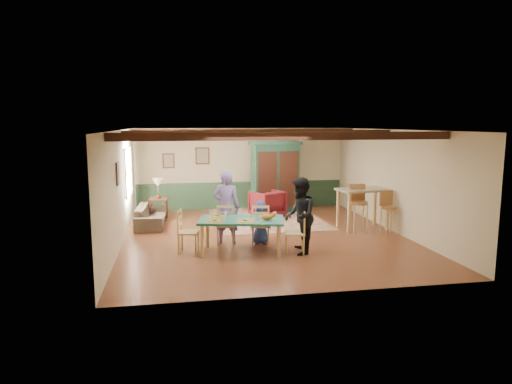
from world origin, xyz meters
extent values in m
plane|color=#5C2B19|center=(0.00, 0.00, 0.00)|extent=(8.00, 8.00, 0.00)
cube|color=beige|center=(0.00, 4.00, 1.35)|extent=(7.00, 0.02, 2.70)
cube|color=beige|center=(-3.50, 0.00, 1.35)|extent=(0.02, 8.00, 2.70)
cube|color=beige|center=(3.50, 0.00, 1.35)|extent=(0.02, 8.00, 2.70)
cube|color=beige|center=(0.00, 0.00, 2.70)|extent=(7.00, 8.00, 0.02)
cube|color=#213D27|center=(0.00, 3.98, 0.45)|extent=(6.95, 0.03, 0.90)
cube|color=black|center=(0.00, -2.30, 2.61)|extent=(6.95, 0.16, 0.16)
cube|color=black|center=(0.00, 0.40, 2.61)|extent=(6.95, 0.16, 0.16)
cube|color=black|center=(0.00, 3.00, 2.61)|extent=(6.95, 0.16, 0.16)
imported|color=#7562A9|center=(-1.03, -0.48, 0.89)|extent=(0.72, 0.55, 1.77)
imported|color=black|center=(0.46, -1.64, 0.85)|extent=(0.80, 0.94, 1.69)
imported|color=navy|center=(-0.23, -0.65, 0.52)|extent=(0.56, 0.43, 1.03)
cube|color=beige|center=(0.48, 2.12, 0.01)|extent=(3.25, 3.83, 0.01)
cube|color=#153627|center=(0.98, 3.16, 1.15)|extent=(1.68, 0.81, 2.29)
imported|color=#420D14|center=(0.57, 2.42, 0.41)|extent=(1.18, 1.20, 0.82)
imported|color=#3B3024|center=(-2.90, 1.83, 0.28)|extent=(0.85, 1.96, 0.56)
camera|label=1|loc=(-2.24, -11.11, 2.86)|focal=32.00mm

